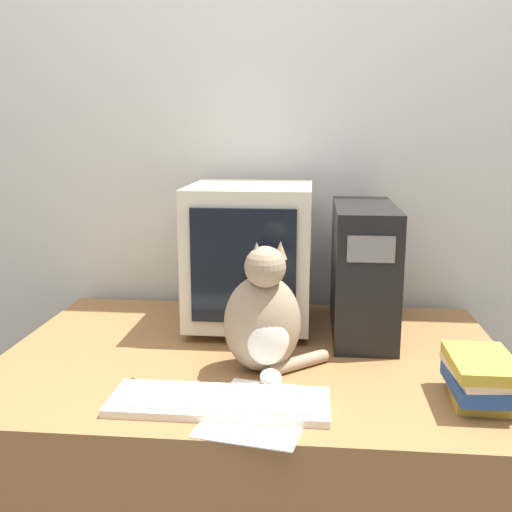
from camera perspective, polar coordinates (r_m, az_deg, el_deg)
wall_back at (r=2.08m, az=1.28°, el=10.51°), size 7.00×0.05×2.50m
desk at (r=1.81m, az=-0.24°, el=-19.69°), size 1.36×0.95×0.71m
crt_monitor at (r=1.83m, az=-0.52°, el=0.18°), size 0.36×0.39×0.44m
computer_tower at (r=1.80m, az=10.15°, el=-1.27°), size 0.17×0.45×0.38m
keyboard at (r=1.36m, az=-3.53°, el=-13.69°), size 0.48×0.17×0.02m
cat at (r=1.49m, az=0.77°, el=-6.07°), size 0.29×0.24×0.34m
book_stack at (r=1.44m, az=20.56°, el=-10.79°), size 0.14×0.22×0.11m
pen at (r=1.46m, az=-9.86°, el=-12.19°), size 0.13×0.08×0.01m
paper_sheet at (r=1.34m, az=0.35°, el=-14.53°), size 0.26×0.33×0.00m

